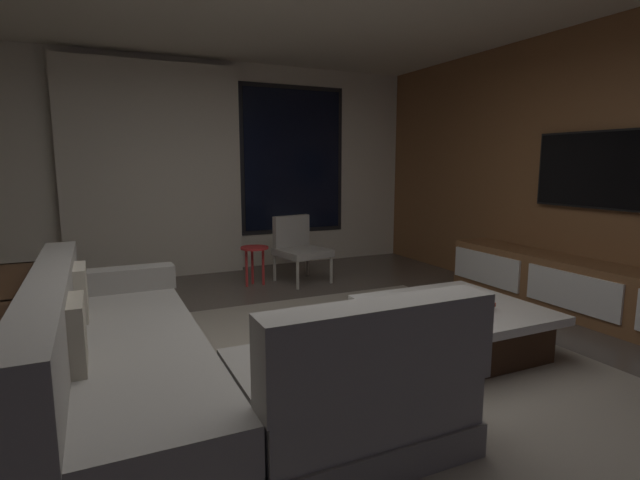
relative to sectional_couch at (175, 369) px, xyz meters
The scene contains 11 objects.
floor 0.94m from the sectional_couch, ahead, with size 9.20×9.20×0.00m, color #564C44.
back_wall_with_window 3.96m from the sectional_couch, 77.43° to the left, with size 6.60×0.30×2.70m.
media_wall 4.09m from the sectional_couch, ahead, with size 0.12×7.80×2.70m.
area_rug 1.27m from the sectional_couch, ahead, with size 3.20×3.80×0.01m, color gray.
sectional_couch is the anchor object (origin of this frame).
coffee_table 2.05m from the sectional_couch, ahead, with size 1.16×1.16×0.36m.
book_stack_on_coffee_table 2.09m from the sectional_couch, ahead, with size 0.28×0.19×0.09m.
accent_chair_near_window 3.26m from the sectional_couch, 55.45° to the left, with size 0.64×0.66×0.78m.
side_stool 2.97m from the sectional_couch, 64.21° to the left, with size 0.32×0.32×0.46m.
media_console 3.67m from the sectional_couch, ahead, with size 0.46×3.10×0.52m.
mounted_tv 4.00m from the sectional_couch, ahead, with size 0.05×1.23×0.71m.
Camera 1 is at (-1.23, -2.73, 1.41)m, focal length 27.14 mm.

